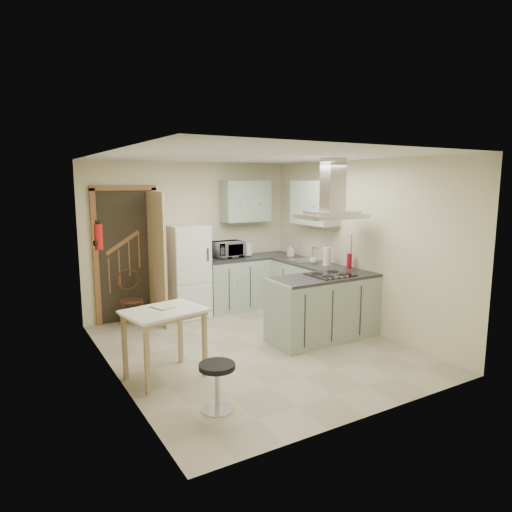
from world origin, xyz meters
TOP-DOWN VIEW (x-y plane):
  - floor at (0.00, 0.00)m, footprint 4.20×4.20m
  - ceiling at (0.00, 0.00)m, footprint 4.20×4.20m
  - back_wall at (0.00, 2.10)m, footprint 3.60×0.00m
  - left_wall at (-1.80, 0.00)m, footprint 0.00×4.20m
  - right_wall at (1.80, 0.00)m, footprint 0.00×4.20m
  - doorway at (-1.10, 2.07)m, footprint 1.10×0.12m
  - fridge at (-0.20, 1.80)m, footprint 0.60×0.60m
  - counter_back at (0.66, 1.80)m, footprint 1.08×0.60m
  - counter_right at (1.50, 1.12)m, footprint 0.60×1.95m
  - splashback at (0.96, 2.09)m, footprint 1.68×0.02m
  - wall_cabinet_back at (0.95, 1.93)m, footprint 0.85×0.35m
  - wall_cabinet_right at (1.62, 0.85)m, footprint 0.35×0.90m
  - peninsula at (1.02, -0.18)m, footprint 1.55×0.65m
  - hob at (1.12, -0.18)m, footprint 0.58×0.50m
  - extractor_hood at (1.12, -0.18)m, footprint 0.90×0.55m
  - sink at (1.50, 0.95)m, footprint 0.45×0.40m
  - fire_extinguisher at (-1.74, 0.90)m, footprint 0.10×0.10m
  - drop_leaf_table at (-1.33, -0.29)m, footprint 0.94×0.78m
  - bentwood_chair at (-1.13, 1.79)m, footprint 0.38×0.38m
  - stool at (-1.15, -1.26)m, footprint 0.46×0.46m
  - microwave at (0.59, 1.88)m, footprint 0.51×0.35m
  - kettle at (0.94, 1.83)m, footprint 0.21×0.21m
  - cereal_box at (0.79, 2.00)m, footprint 0.14×0.20m
  - soap_bottle at (1.57, 1.44)m, footprint 0.10×0.11m
  - paper_towel at (1.55, 0.42)m, footprint 0.13×0.13m
  - cup at (1.47, 0.65)m, footprint 0.14×0.14m
  - red_bottle at (1.69, 0.08)m, footprint 0.09×0.09m
  - book at (-1.40, -0.22)m, footprint 0.25×0.29m

SIDE VIEW (x-z plane):
  - floor at x=0.00m, z-range 0.00..0.00m
  - stool at x=-1.15m, z-range 0.00..0.47m
  - bentwood_chair at x=-1.13m, z-range 0.00..0.78m
  - drop_leaf_table at x=-1.33m, z-range 0.00..0.79m
  - counter_back at x=0.66m, z-range 0.00..0.90m
  - counter_right at x=1.50m, z-range 0.00..0.90m
  - peninsula at x=1.02m, z-range 0.00..0.90m
  - fridge at x=-0.20m, z-range 0.00..1.50m
  - book at x=-1.40m, z-range 0.79..0.90m
  - sink at x=1.50m, z-range 0.90..0.91m
  - hob at x=1.12m, z-range 0.90..0.91m
  - cup at x=1.47m, z-range 0.90..1.00m
  - soap_bottle at x=1.57m, z-range 0.90..1.10m
  - red_bottle at x=1.69m, z-range 0.90..1.12m
  - kettle at x=0.94m, z-range 0.90..1.14m
  - cereal_box at x=0.79m, z-range 0.90..1.17m
  - microwave at x=0.59m, z-range 0.90..1.18m
  - paper_towel at x=1.55m, z-range 0.90..1.19m
  - doorway at x=-1.10m, z-range 0.00..2.10m
  - splashback at x=0.96m, z-range 0.90..1.40m
  - back_wall at x=0.00m, z-range -0.55..3.05m
  - left_wall at x=-1.80m, z-range -0.85..3.35m
  - right_wall at x=1.80m, z-range -0.85..3.35m
  - fire_extinguisher at x=-1.74m, z-range 1.34..1.66m
  - extractor_hood at x=1.12m, z-range 1.67..1.77m
  - wall_cabinet_back at x=0.95m, z-range 1.50..2.20m
  - wall_cabinet_right at x=1.62m, z-range 1.50..2.20m
  - ceiling at x=0.00m, z-range 2.50..2.50m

